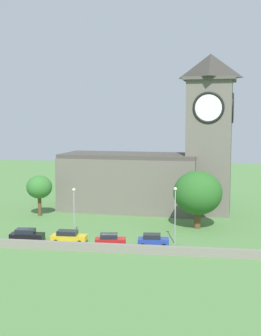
{
  "coord_description": "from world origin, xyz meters",
  "views": [
    {
      "loc": [
        12.27,
        -59.71,
        16.98
      ],
      "look_at": [
        1.47,
        9.13,
        9.33
      ],
      "focal_mm": 49.06,
      "sensor_mm": 36.0,
      "label": 1
    }
  ],
  "objects": [
    {
      "name": "church",
      "position": [
        4.32,
        23.27,
        8.48
      ],
      "size": [
        31.95,
        13.48,
        28.03
      ],
      "color": "#666056",
      "rests_on": "ground"
    },
    {
      "name": "streetlamp_west_mid",
      "position": [
        -5.41,
        1.7,
        4.78
      ],
      "size": [
        0.44,
        0.44,
        7.18
      ],
      "color": "#9EA0A5",
      "rests_on": "ground"
    },
    {
      "name": "streetlamp_central",
      "position": [
        8.81,
        0.95,
        5.11
      ],
      "size": [
        0.44,
        0.44,
        7.77
      ],
      "color": "#9EA0A5",
      "rests_on": "ground"
    },
    {
      "name": "car_yellow",
      "position": [
        -5.56,
        -0.59,
        0.85
      ],
      "size": [
        4.85,
        2.32,
        1.67
      ],
      "color": "gold",
      "rests_on": "ground"
    },
    {
      "name": "car_red",
      "position": [
        0.39,
        -1.49,
        0.87
      ],
      "size": [
        4.31,
        2.58,
        1.72
      ],
      "color": "red",
      "rests_on": "ground"
    },
    {
      "name": "tree_by_tower",
      "position": [
        -15.48,
        15.31,
        5.02
      ],
      "size": [
        4.43,
        4.43,
        7.07
      ],
      "color": "brown",
      "rests_on": "ground"
    },
    {
      "name": "quay_barrier",
      "position": [
        0.0,
        -4.14,
        0.55
      ],
      "size": [
        54.1,
        0.7,
        1.1
      ],
      "primitive_type": "cube",
      "color": "gray",
      "rests_on": "ground"
    },
    {
      "name": "ground_plane",
      "position": [
        0.0,
        15.0,
        0.0
      ],
      "size": [
        200.0,
        200.0,
        0.0
      ],
      "primitive_type": "plane",
      "color": "#517F42"
    },
    {
      "name": "car_black",
      "position": [
        -11.51,
        -0.77,
        0.88
      ],
      "size": [
        4.72,
        2.39,
        1.74
      ],
      "color": "black",
      "rests_on": "ground"
    },
    {
      "name": "tree_churchyard",
      "position": [
        11.7,
        10.53,
        5.5
      ],
      "size": [
        7.5,
        7.5,
        8.91
      ],
      "color": "brown",
      "rests_on": "ground"
    },
    {
      "name": "car_blue",
      "position": [
        6.01,
        -0.53,
        0.83
      ],
      "size": [
        4.24,
        2.46,
        1.65
      ],
      "color": "#233D9E",
      "rests_on": "ground"
    }
  ]
}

